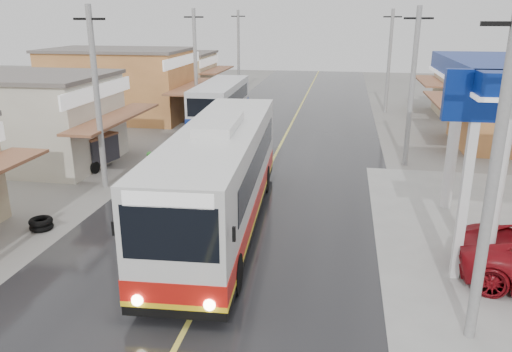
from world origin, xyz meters
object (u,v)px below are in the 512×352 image
at_px(coach_bus, 221,177).
at_px(tyre_stack, 41,224).
at_px(second_bus, 221,104).
at_px(tricycle_near, 96,149).
at_px(cyclist, 153,178).

height_order(coach_bus, tyre_stack, coach_bus).
bearing_deg(second_bus, tricycle_near, -112.23).
xyz_separation_m(coach_bus, second_bus, (-4.19, 16.92, -0.31)).
bearing_deg(tricycle_near, coach_bus, -24.93).
distance_m(second_bus, cyclist, 13.68).
bearing_deg(coach_bus, second_bus, 100.64).
height_order(cyclist, tricycle_near, cyclist).
relative_size(second_bus, tricycle_near, 3.73).
bearing_deg(second_bus, coach_bus, -77.68).
height_order(tricycle_near, tyre_stack, tricycle_near).
distance_m(second_bus, tyre_stack, 18.54).
bearing_deg(tyre_stack, second_bus, 82.81).
relative_size(cyclist, tyre_stack, 2.21).
distance_m(coach_bus, second_bus, 17.43).
xyz_separation_m(second_bus, tyre_stack, (-2.31, -18.34, -1.44)).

